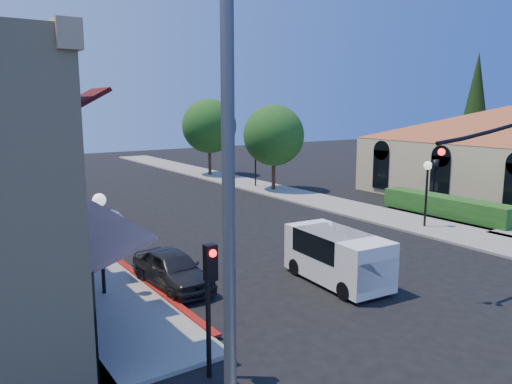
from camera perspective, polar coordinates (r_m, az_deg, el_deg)
ground at (r=16.89m, az=22.71°, el=-13.31°), size 120.00×120.00×0.00m
sidewalk_left at (r=36.13m, az=-26.32°, el=-1.29°), size 3.50×50.00×0.12m
sidewalk_right at (r=42.05m, az=-2.06°, el=1.19°), size 3.50×50.00×0.12m
curb_red_strip at (r=18.61m, az=-12.14°, el=-10.55°), size 0.25×10.00×0.06m
mission_building at (r=40.49m, az=26.73°, el=5.06°), size 30.12×30.12×6.40m
hedge at (r=31.01m, az=20.81°, el=-2.72°), size 1.40×8.00×1.10m
conifer_far at (r=48.90m, az=23.79°, el=9.00°), size 3.20×3.20×11.00m
street_tree_a at (r=37.51m, az=2.04°, el=6.48°), size 4.56×4.56×6.48m
street_tree_b at (r=45.95m, az=-5.37°, el=7.52°), size 4.94×4.94×7.02m
secondary_signal at (r=11.75m, az=-5.32°, el=-10.66°), size 0.28×0.42×3.32m
cobra_streetlight at (r=7.58m, az=-0.89°, el=1.02°), size 3.60×0.25×9.31m
lamppost_left_near at (r=17.35m, az=-17.38°, el=-2.87°), size 0.44×0.44×3.57m
lamppost_left_far at (r=30.86m, az=-24.95°, el=2.10°), size 0.44×0.44×3.57m
lamppost_right_near at (r=27.41m, az=18.99°, el=1.61°), size 0.44×0.44×3.57m
lamppost_right_far at (r=39.09m, az=-0.06°, el=4.48°), size 0.44×0.44×3.57m
white_van at (r=18.49m, az=9.37°, el=-7.04°), size 2.14×4.37×1.88m
parked_car_a at (r=18.19m, az=-9.53°, el=-8.68°), size 1.84×4.10×1.37m
parked_car_b at (r=25.00m, az=-16.76°, el=-3.87°), size 1.88×4.16×1.32m
parked_car_c at (r=29.71m, az=-19.65°, el=-1.98°), size 1.86×4.25×1.22m
parked_car_d at (r=35.47m, az=-22.09°, el=-0.29°), size 2.03×4.35×1.20m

